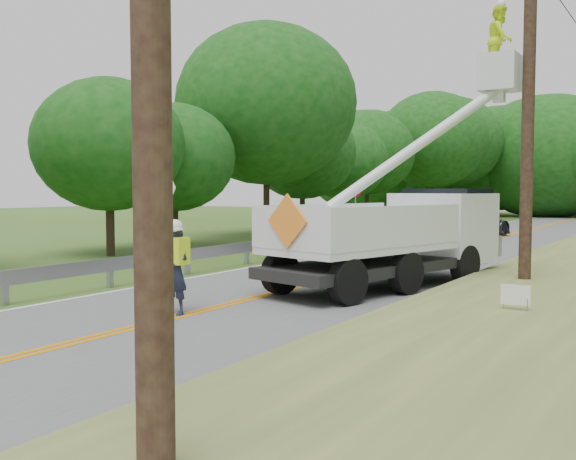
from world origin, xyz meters
The scene contains 10 objects.
ground centered at (0.00, 0.00, 0.00)m, with size 140.00×140.00×0.00m, color #375218.
road centered at (0.00, 14.00, 0.01)m, with size 7.20×96.00×0.03m.
guardrail centered at (-4.02, 14.91, 0.55)m, with size 0.18×48.00×0.77m.
treeline_left centered at (-10.46, 30.67, 5.92)m, with size 10.56×57.20×10.77m.
flagger centered at (-0.23, 2.09, 1.04)m, with size 1.11×0.44×2.86m.
bucket_truck centered at (2.29, 8.69, 1.59)m, with size 4.89×7.56×7.00m.
suv_silver centered at (-1.69, 15.23, 0.83)m, with size 2.70×5.86×1.63m, color #B5B9BD.
suv_darkgrey centered at (-1.44, 26.47, 0.79)m, with size 2.16×5.31×1.54m, color #36393E.
stop_sign_permanent centered at (-4.94, 19.95, 1.81)m, with size 0.56×0.16×2.70m.
yard_sign centered at (5.77, 4.57, 0.55)m, with size 0.53×0.05×0.76m.
Camera 1 is at (8.46, -7.65, 2.50)m, focal length 40.75 mm.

